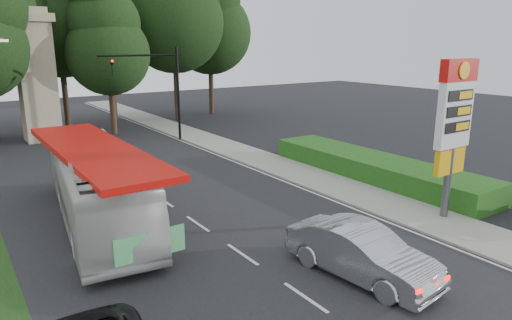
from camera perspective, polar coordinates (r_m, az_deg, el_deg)
ground at (r=14.12m, az=7.57°, el=-17.60°), size 120.00×120.00×0.00m
road_surface at (r=23.53m, az=-12.37°, el=-4.40°), size 14.00×80.00×0.02m
sidewalk_right at (r=27.64m, az=4.11°, el=-1.16°), size 3.00×80.00×0.12m
hedge at (r=26.75m, az=14.55°, el=-0.93°), size 3.00×14.00×1.20m
gas_station_pylon at (r=20.66m, az=23.55°, el=4.84°), size 2.10×0.45×6.85m
traffic_signal_mast at (r=35.69m, az=-11.70°, el=9.63°), size 6.10×0.35×7.20m
monument at (r=39.33m, az=-25.78°, el=9.56°), size 3.00×3.00×10.05m
tree_center_right at (r=44.87m, az=-23.78°, el=17.79°), size 9.24×9.24×18.15m
tree_east_near at (r=47.97m, az=-18.02°, el=16.38°), size 8.12×8.12×15.95m
tree_east_mid at (r=46.13m, az=-10.37°, el=19.02°), size 9.52×9.52×18.70m
tree_far_east at (r=50.09m, az=-5.85°, el=17.63°), size 8.68×8.68×17.05m
tree_monument_right at (r=40.02m, az=-18.12°, el=14.50°), size 6.72×6.72×13.20m
transit_bus at (r=20.29m, az=-19.28°, el=-3.03°), size 4.30×12.19×3.32m
sedan_silver at (r=15.48m, az=13.04°, el=-11.19°), size 2.46×5.41×1.72m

